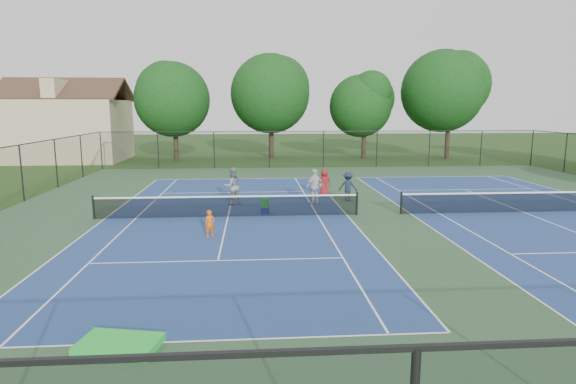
{
  "coord_description": "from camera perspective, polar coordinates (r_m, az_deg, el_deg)",
  "views": [
    {
      "loc": [
        -5.81,
        -21.54,
        4.92
      ],
      "look_at": [
        -4.32,
        -1.0,
        1.3
      ],
      "focal_mm": 30.0,
      "sensor_mm": 36.0,
      "label": 1
    }
  ],
  "objects": [
    {
      "name": "ground",
      "position": [
        22.85,
        10.7,
        -2.64
      ],
      "size": [
        140.0,
        140.0,
        0.0
      ],
      "primitive_type": "plane",
      "color": "#234716",
      "rests_on": "ground"
    },
    {
      "name": "court_pad",
      "position": [
        22.84,
        10.7,
        -2.63
      ],
      "size": [
        36.0,
        36.0,
        0.01
      ],
      "primitive_type": "cube",
      "color": "#294A31",
      "rests_on": "ground"
    },
    {
      "name": "tennis_court_left",
      "position": [
        22.11,
        -7.14,
        -2.71
      ],
      "size": [
        12.0,
        23.83,
        1.07
      ],
      "color": "navy",
      "rests_on": "ground"
    },
    {
      "name": "tennis_court_right",
      "position": [
        25.52,
        26.1,
        -1.95
      ],
      "size": [
        12.0,
        23.83,
        1.07
      ],
      "color": "navy",
      "rests_on": "ground"
    },
    {
      "name": "perimeter_fence",
      "position": [
        22.55,
        10.83,
        1.33
      ],
      "size": [
        36.08,
        36.08,
        3.02
      ],
      "color": "black",
      "rests_on": "ground"
    },
    {
      "name": "tree_back_a",
      "position": [
        46.12,
        -13.36,
        11.1
      ],
      "size": [
        6.8,
        6.8,
        9.15
      ],
      "color": "#2D2116",
      "rests_on": "ground"
    },
    {
      "name": "tree_back_b",
      "position": [
        47.6,
        -2.0,
        11.99
      ],
      "size": [
        7.6,
        7.6,
        10.03
      ],
      "color": "#2D2116",
      "rests_on": "ground"
    },
    {
      "name": "tree_back_c",
      "position": [
        47.78,
        9.09,
        10.53
      ],
      "size": [
        6.0,
        6.0,
        8.4
      ],
      "color": "#2D2116",
      "rests_on": "ground"
    },
    {
      "name": "tree_back_d",
      "position": [
        49.31,
        18.69,
        11.68
      ],
      "size": [
        7.8,
        7.8,
        10.37
      ],
      "color": "#2D2116",
      "rests_on": "ground"
    },
    {
      "name": "clapboard_house",
      "position": [
        49.65,
        -24.59,
        6.97
      ],
      "size": [
        10.8,
        8.1,
        7.65
      ],
      "color": "tan",
      "rests_on": "ground"
    },
    {
      "name": "child_player",
      "position": [
        18.72,
        -9.23,
        -3.73
      ],
      "size": [
        0.46,
        0.39,
        1.06
      ],
      "primitive_type": "imported",
      "rotation": [
        0.0,
        0.0,
        0.43
      ],
      "color": "orange",
      "rests_on": "ground"
    },
    {
      "name": "instructor",
      "position": [
        24.73,
        -6.62,
        0.69
      ],
      "size": [
        1.15,
        1.05,
        1.92
      ],
      "primitive_type": "imported",
      "rotation": [
        0.0,
        0.0,
        3.57
      ],
      "color": "gray",
      "rests_on": "ground"
    },
    {
      "name": "bystander_a",
      "position": [
        24.66,
        3.2,
        0.65
      ],
      "size": [
        1.17,
        0.95,
        1.86
      ],
      "primitive_type": "imported",
      "rotation": [
        0.0,
        0.0,
        3.68
      ],
      "color": "silver",
      "rests_on": "ground"
    },
    {
      "name": "bystander_b",
      "position": [
        25.77,
        7.13,
        0.65
      ],
      "size": [
        1.16,
        0.93,
        1.56
      ],
      "primitive_type": "imported",
      "rotation": [
        0.0,
        0.0,
        2.75
      ],
      "color": "#182136",
      "rests_on": "ground"
    },
    {
      "name": "bystander_c",
      "position": [
        26.97,
        4.32,
        1.1
      ],
      "size": [
        0.83,
        0.61,
        1.55
      ],
      "primitive_type": "imported",
      "rotation": [
        0.0,
        0.0,
        3.31
      ],
      "color": "maroon",
      "rests_on": "ground"
    },
    {
      "name": "ball_crate",
      "position": [
        22.67,
        -2.72,
        -2.19
      ],
      "size": [
        0.4,
        0.34,
        0.3
      ],
      "primitive_type": "cube",
      "rotation": [
        0.0,
        0.0,
        -0.22
      ],
      "color": "#162897",
      "rests_on": "ground"
    },
    {
      "name": "ball_hopper",
      "position": [
        22.6,
        -2.73,
        -1.29
      ],
      "size": [
        0.38,
        0.33,
        0.43
      ],
      "primitive_type": "cube",
      "rotation": [
        0.0,
        0.0,
        -0.23
      ],
      "color": "green",
      "rests_on": "ball_crate"
    },
    {
      "name": "green_tarp",
      "position": [
        11.01,
        -19.37,
        -16.65
      ],
      "size": [
        1.8,
        1.3,
        0.17
      ],
      "primitive_type": "cube",
      "rotation": [
        0.0,
        0.0,
        -0.21
      ],
      "color": "green",
      "rests_on": "ground"
    }
  ]
}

